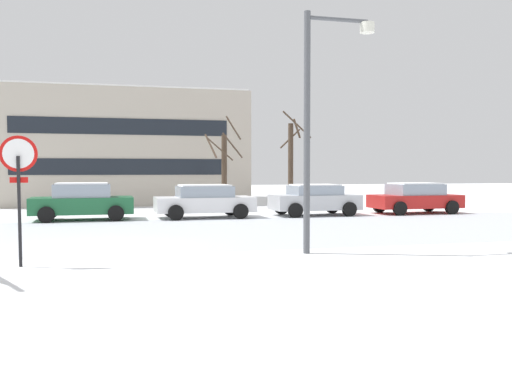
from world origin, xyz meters
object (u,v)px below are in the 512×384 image
Objects in this scene: parked_car_green at (82,201)px; parked_car_white at (204,201)px; stop_sign at (19,175)px; parked_car_red at (415,198)px; parked_car_silver at (315,199)px; street_lamp at (319,107)px.

parked_car_green reaches higher than parked_car_white.
parked_car_red is (15.72, 11.11, -1.21)m from stop_sign.
parked_car_white is 1.07× the size of parked_car_silver.
street_lamp is 14.24m from parked_car_red.
parked_car_white is at bearing 179.92° from parked_car_red.
parked_car_white reaches higher than parked_car_silver.
street_lamp reaches higher than parked_car_green.
parked_car_green is at bearing 179.34° from parked_car_red.
street_lamp reaches higher than stop_sign.
parked_car_red is at bearing 35.25° from stop_sign.
stop_sign is 0.70× the size of parked_car_silver.
stop_sign is at bearing -144.75° from parked_car_red.
parked_car_green is at bearing 178.20° from parked_car_white.
parked_car_white is 10.06m from parked_car_red.
parked_car_silver is 0.94× the size of parked_car_red.
parked_car_white is at bearing -179.72° from parked_car_silver.
stop_sign reaches higher than parked_car_green.
stop_sign is at bearing -93.22° from parked_car_green.
stop_sign is 0.66× the size of parked_car_red.
parked_car_silver is (3.87, 10.78, -2.87)m from street_lamp.
parked_car_silver is 5.03m from parked_car_red.
stop_sign reaches higher than parked_car_silver.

